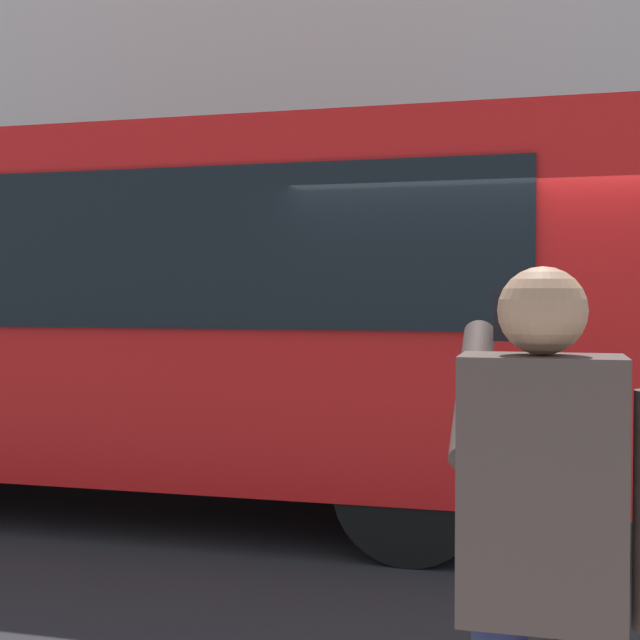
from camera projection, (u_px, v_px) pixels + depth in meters
name	position (u px, v px, depth m)	size (l,w,h in m)	color
ground_plane	(490.00, 535.00, 6.45)	(60.00, 60.00, 0.00)	#232326
building_facade_far	(522.00, 10.00, 12.85)	(28.00, 1.55, 12.00)	beige
red_bus	(84.00, 306.00, 7.55)	(9.05, 2.54, 3.08)	red
pedestrian_photographer	(542.00, 551.00, 2.17)	(0.53, 0.52, 1.70)	#1E2347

